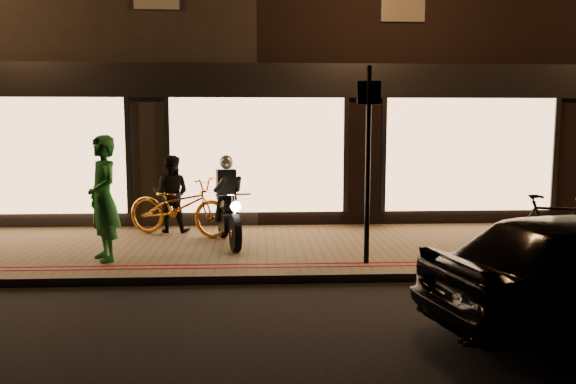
{
  "coord_description": "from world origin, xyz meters",
  "views": [
    {
      "loc": [
        0.05,
        -7.77,
        2.24
      ],
      "look_at": [
        0.53,
        1.75,
        1.1
      ],
      "focal_mm": 35.0,
      "sensor_mm": 36.0,
      "label": 1
    }
  ],
  "objects_px": {
    "bicycle_gold": "(179,207)",
    "person_green": "(103,198)",
    "motorcycle": "(228,210)",
    "sign_post": "(368,155)"
  },
  "relations": [
    {
      "from": "bicycle_gold",
      "to": "person_green",
      "type": "bearing_deg",
      "value": 177.71
    },
    {
      "from": "sign_post",
      "to": "bicycle_gold",
      "type": "relative_size",
      "value": 1.4
    },
    {
      "from": "motorcycle",
      "to": "sign_post",
      "type": "bearing_deg",
      "value": -47.93
    },
    {
      "from": "sign_post",
      "to": "person_green",
      "type": "height_order",
      "value": "sign_post"
    },
    {
      "from": "motorcycle",
      "to": "bicycle_gold",
      "type": "distance_m",
      "value": 1.26
    },
    {
      "from": "bicycle_gold",
      "to": "person_green",
      "type": "distance_m",
      "value": 2.18
    },
    {
      "from": "motorcycle",
      "to": "person_green",
      "type": "distance_m",
      "value": 2.24
    },
    {
      "from": "bicycle_gold",
      "to": "sign_post",
      "type": "bearing_deg",
      "value": -104.01
    },
    {
      "from": "person_green",
      "to": "motorcycle",
      "type": "bearing_deg",
      "value": 88.67
    },
    {
      "from": "motorcycle",
      "to": "sign_post",
      "type": "distance_m",
      "value": 2.91
    }
  ]
}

